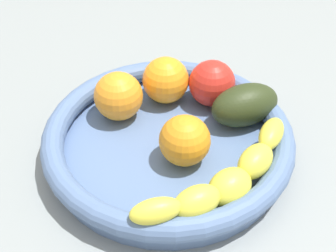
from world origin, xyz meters
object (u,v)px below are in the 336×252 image
at_px(banana_draped_left, 226,180).
at_px(avocado_dark, 245,105).
at_px(orange_mid_left, 118,96).
at_px(tomato_red, 212,83).
at_px(fruit_bowl, 168,140).
at_px(orange_front, 184,141).
at_px(orange_mid_right, 166,80).

height_order(banana_draped_left, avocado_dark, avocado_dark).
bearing_deg(orange_mid_left, tomato_red, -113.40).
bearing_deg(fruit_bowl, orange_front, 178.31).
distance_m(orange_mid_left, avocado_dark, 0.16).
bearing_deg(tomato_red, orange_mid_left, 66.60).
bearing_deg(tomato_red, avocado_dark, -172.51).
bearing_deg(fruit_bowl, orange_mid_right, -34.62).
xyz_separation_m(orange_front, orange_mid_right, (0.11, -0.05, 0.00)).
xyz_separation_m(fruit_bowl, tomato_red, (0.03, -0.10, 0.03)).
bearing_deg(tomato_red, fruit_bowl, 108.66).
height_order(banana_draped_left, tomato_red, tomato_red).
distance_m(fruit_bowl, orange_front, 0.04).
bearing_deg(orange_mid_right, avocado_dark, -151.71).
distance_m(banana_draped_left, avocado_dark, 0.13).
height_order(fruit_bowl, orange_front, orange_front).
bearing_deg(orange_front, avocado_dark, -84.92).
bearing_deg(orange_mid_right, fruit_bowl, 145.38).
height_order(orange_mid_left, orange_mid_right, same).
xyz_separation_m(fruit_bowl, avocado_dark, (-0.02, -0.11, 0.02)).
height_order(orange_front, orange_mid_left, orange_mid_left).
height_order(avocado_dark, tomato_red, tomato_red).
relative_size(orange_mid_right, tomato_red, 1.01).
bearing_deg(fruit_bowl, orange_mid_left, 12.22).
relative_size(orange_mid_right, avocado_dark, 0.69).
height_order(orange_mid_left, avocado_dark, orange_mid_left).
distance_m(orange_mid_right, tomato_red, 0.06).
distance_m(orange_front, avocado_dark, 0.11).
distance_m(fruit_bowl, avocado_dark, 0.11).
bearing_deg(avocado_dark, orange_mid_right, 28.29).
xyz_separation_m(orange_mid_left, avocado_dark, (-0.11, -0.12, -0.00)).
xyz_separation_m(banana_draped_left, orange_front, (0.07, 0.00, 0.00)).
distance_m(orange_front, orange_mid_right, 0.12).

